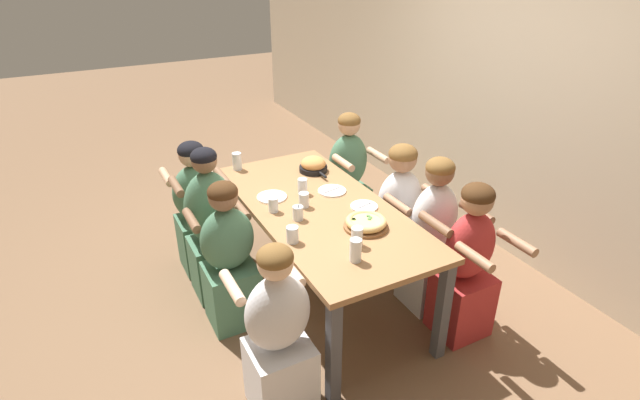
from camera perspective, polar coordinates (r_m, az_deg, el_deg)
ground_plane at (r=3.89m, az=0.00°, el=-10.76°), size 18.00×18.00×0.00m
restaurant_back_panel at (r=4.26m, az=22.28°, el=14.58°), size 10.00×0.06×3.20m
dining_table at (r=3.51m, az=0.00°, el=-1.96°), size 1.93×0.90×0.77m
pizza_board_main at (r=3.21m, az=5.28°, el=-2.64°), size 0.29×0.29×0.07m
skillet_bowl at (r=3.99m, az=-0.76°, el=4.00°), size 0.33×0.23×0.12m
empty_plate_a at (r=3.67m, az=1.39°, el=1.07°), size 0.21×0.21×0.02m
empty_plate_b at (r=3.47m, az=5.06°, el=-0.73°), size 0.19×0.19×0.02m
empty_plate_c at (r=3.60m, az=-5.52°, el=0.36°), size 0.22×0.22×0.02m
cocktail_glass_blue at (r=3.29m, az=-2.53°, el=-1.57°), size 0.07×0.07×0.12m
drinking_glass_a at (r=2.87m, az=4.09°, el=-5.75°), size 0.07×0.07×0.14m
drinking_glass_b at (r=3.45m, az=-1.85°, el=-0.10°), size 0.07×0.07×0.10m
drinking_glass_c at (r=3.63m, az=-2.01°, el=1.48°), size 0.07×0.07×0.12m
drinking_glass_d at (r=3.40m, az=-5.36°, el=-0.63°), size 0.07×0.07×0.10m
drinking_glass_e at (r=4.07m, az=-9.46°, el=4.39°), size 0.07×0.07×0.14m
drinking_glass_f at (r=3.01m, az=4.24°, el=-4.35°), size 0.07×0.07×0.12m
drinking_glass_g at (r=3.05m, az=-3.17°, el=-4.05°), size 0.08×0.08×0.10m
diner_far_left at (r=4.45m, az=3.19°, el=2.32°), size 0.51×0.40×1.14m
diner_near_midleft at (r=3.72m, az=-12.25°, el=-3.42°), size 0.51×0.40×1.18m
diner_near_center at (r=3.43m, az=-10.33°, el=-6.92°), size 0.51×0.40×1.08m
diner_near_right at (r=2.80m, az=-4.74°, el=-15.56°), size 0.51×0.40×1.09m
diner_near_left at (r=4.06m, az=-13.74°, el=-1.35°), size 0.51×0.40×1.10m
diner_far_center at (r=3.89m, az=8.94°, el=-1.93°), size 0.51×0.40×1.11m
diner_far_midright at (r=3.61m, az=12.68°, el=-4.53°), size 0.51×0.40×1.16m
diner_far_right at (r=3.41m, az=16.43°, el=-7.43°), size 0.51×0.40×1.12m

